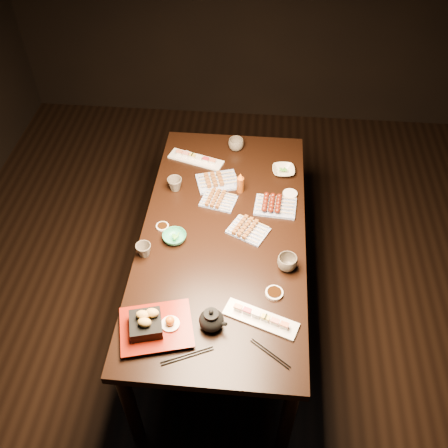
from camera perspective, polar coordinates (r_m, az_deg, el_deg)
The scene contains 23 objects.
ground at distance 3.22m, azimuth -1.05°, elevation -12.95°, with size 5.00×5.00×0.00m, color black.
dining_table at distance 3.03m, azimuth -0.09°, elevation -5.85°, with size 0.90×1.80×0.75m, color black.
sushi_platter_near at distance 2.39m, azimuth 4.23°, elevation -10.56°, with size 0.36×0.10×0.04m, color white, non-canonical shape.
sushi_platter_far at distance 3.20m, azimuth -3.23°, elevation 7.59°, with size 0.35×0.10×0.04m, color white, non-canonical shape.
yakitori_plate_center at distance 2.90m, azimuth -0.64°, elevation 2.90°, with size 0.20×0.14×0.05m, color #828EB6, non-canonical shape.
yakitori_plate_right at distance 2.74m, azimuth 2.80°, elevation -0.49°, with size 0.21×0.15×0.05m, color #828EB6, non-canonical shape.
yakitori_plate_left at distance 3.02m, azimuth -0.77°, elevation 5.17°, with size 0.24×0.18×0.06m, color #828EB6, non-canonical shape.
tsukune_plate at distance 2.88m, azimuth 5.91°, elevation 2.31°, with size 0.24×0.17×0.06m, color #828EB6, non-canonical shape.
edamame_bowl_green at distance 2.71m, azimuth -5.68°, elevation -1.51°, with size 0.13×0.13×0.04m, color #329A6C.
edamame_bowl_cream at distance 3.12m, azimuth 6.81°, elevation 6.06°, with size 0.14×0.14×0.03m, color beige.
tempura_tray at distance 2.34m, azimuth -7.84°, elevation -11.10°, with size 0.33×0.27×0.12m, color black, non-canonical shape.
teacup_near_left at distance 2.65m, azimuth -9.15°, elevation -2.97°, with size 0.08×0.08×0.08m, color #544B40.
teacup_mid_right at distance 2.57m, azimuth 7.23°, elevation -4.42°, with size 0.10×0.10×0.08m, color #544B40.
teacup_far_left at distance 2.98m, azimuth -5.64°, elevation 4.55°, with size 0.09×0.09×0.08m, color #544B40.
teacup_far_right at distance 3.27m, azimuth 1.38°, elevation 9.08°, with size 0.10×0.10×0.08m, color #544B40.
teapot at distance 2.34m, azimuth -1.46°, elevation -10.74°, with size 0.14×0.14×0.12m, color black, non-canonical shape.
condiment_bottle at distance 2.94m, azimuth 1.87°, elevation 4.76°, with size 0.04×0.04×0.13m, color #70320F.
sauce_dish_west at distance 2.79m, azimuth -7.05°, elevation -0.28°, with size 0.07×0.07×0.01m, color white.
sauce_dish_east at distance 2.98m, azimuth 7.55°, elevation 3.41°, with size 0.09×0.09×0.02m, color white.
sauce_dish_se at distance 2.49m, azimuth 5.76°, elevation -7.85°, with size 0.09×0.09×0.02m, color white.
sauce_dish_nw at distance 3.25m, azimuth -4.45°, elevation 7.89°, with size 0.07×0.07×0.01m, color white.
chopsticks_near at distance 2.31m, azimuth -4.22°, elevation -14.76°, with size 0.25×0.02×0.01m, color black, non-canonical shape.
chopsticks_se at distance 2.32m, azimuth 5.31°, elevation -14.52°, with size 0.22×0.02×0.01m, color black, non-canonical shape.
Camera 1 is at (0.21, -1.63, 2.77)m, focal length 40.00 mm.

